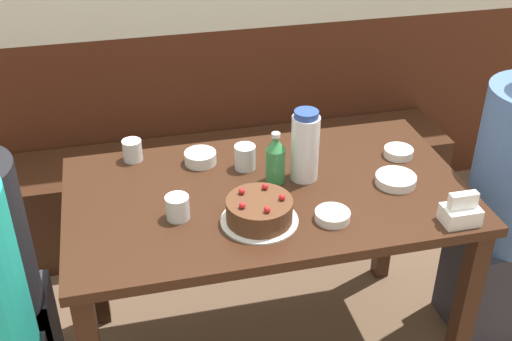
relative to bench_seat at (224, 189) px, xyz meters
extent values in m
cube|color=#4C2314|center=(0.00, 0.22, 0.25)|extent=(4.80, 0.04, 0.93)
cube|color=#381E11|center=(0.00, 0.00, 0.00)|extent=(2.16, 0.38, 0.43)
cube|color=#381E11|center=(0.00, -0.83, 0.51)|extent=(1.31, 0.74, 0.03)
cube|color=#381E11|center=(0.61, -1.15, 0.14)|extent=(0.06, 0.06, 0.71)
cube|color=#381E11|center=(-0.61, -0.51, 0.14)|extent=(0.06, 0.06, 0.71)
cube|color=#381E11|center=(0.61, -0.51, 0.14)|extent=(0.06, 0.06, 0.71)
cylinder|color=white|center=(-0.07, -0.99, 0.53)|extent=(0.24, 0.24, 0.01)
cylinder|color=#56331E|center=(-0.07, -0.99, 0.57)|extent=(0.20, 0.20, 0.07)
sphere|color=red|center=(-0.13, -1.02, 0.61)|extent=(0.02, 0.02, 0.02)
sphere|color=red|center=(-0.06, -1.06, 0.61)|extent=(0.02, 0.02, 0.02)
sphere|color=red|center=(0.00, -1.00, 0.61)|extent=(0.02, 0.02, 0.02)
sphere|color=red|center=(-0.03, -0.93, 0.61)|extent=(0.02, 0.02, 0.02)
sphere|color=red|center=(-0.11, -0.94, 0.61)|extent=(0.02, 0.02, 0.02)
cylinder|color=white|center=(0.14, -0.78, 0.64)|extent=(0.09, 0.09, 0.23)
cylinder|color=#28479E|center=(0.14, -0.78, 0.77)|extent=(0.08, 0.08, 0.02)
cylinder|color=#388E4C|center=(0.04, -0.78, 0.59)|extent=(0.06, 0.06, 0.12)
cone|color=#388E4C|center=(0.04, -0.78, 0.67)|extent=(0.06, 0.06, 0.05)
cylinder|color=silver|center=(0.04, -0.78, 0.70)|extent=(0.03, 0.03, 0.01)
cube|color=white|center=(0.52, -1.14, 0.55)|extent=(0.11, 0.08, 0.05)
cube|color=white|center=(0.52, -1.14, 0.61)|extent=(0.09, 0.03, 0.05)
cylinder|color=white|center=(0.15, -1.03, 0.54)|extent=(0.11, 0.11, 0.03)
cylinder|color=white|center=(0.51, -0.72, 0.54)|extent=(0.10, 0.10, 0.03)
cylinder|color=white|center=(0.43, -0.89, 0.54)|extent=(0.14, 0.14, 0.03)
cylinder|color=white|center=(-0.19, -0.61, 0.55)|extent=(0.11, 0.11, 0.04)
cylinder|color=silver|center=(-0.31, -0.91, 0.56)|extent=(0.07, 0.07, 0.08)
cylinder|color=silver|center=(-0.04, -0.67, 0.57)|extent=(0.07, 0.07, 0.09)
cylinder|color=silver|center=(-0.41, -0.53, 0.56)|extent=(0.07, 0.07, 0.08)
cube|color=#33333D|center=(0.92, -0.89, 0.01)|extent=(0.34, 0.30, 0.45)
camera|label=1|loc=(-0.45, -2.53, 1.69)|focal=45.00mm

